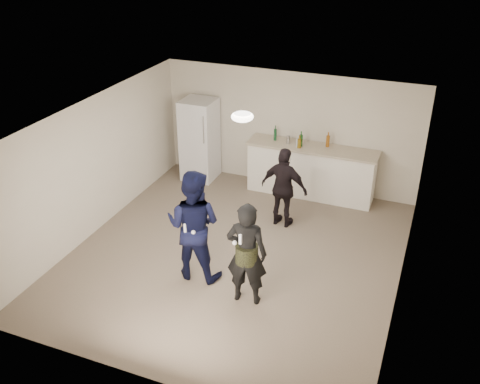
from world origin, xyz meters
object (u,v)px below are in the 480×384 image
at_px(shaker, 288,140).
at_px(spectator, 284,188).
at_px(man, 194,225).
at_px(woman, 247,254).
at_px(counter, 311,172).
at_px(fridge, 200,140).

distance_m(shaker, spectator, 1.46).
xyz_separation_m(shaker, spectator, (0.35, -1.36, -0.39)).
xyz_separation_m(shaker, man, (-0.51, -3.41, -0.24)).
height_order(man, woman, man).
bearing_deg(spectator, man, 75.11).
relative_size(counter, man, 1.38).
distance_m(counter, fridge, 2.53).
bearing_deg(fridge, counter, 1.60).
bearing_deg(man, fridge, -68.71).
bearing_deg(spectator, fridge, -21.07).
relative_size(man, spectator, 1.20).
xyz_separation_m(fridge, spectator, (2.35, -1.30, -0.12)).
relative_size(woman, spectator, 1.08).
height_order(fridge, man, man).
bearing_deg(man, woman, 160.47).
distance_m(man, woman, 1.07).
bearing_deg(spectator, counter, -88.71).
height_order(counter, man, man).
bearing_deg(fridge, woman, -55.57).
height_order(shaker, spectator, spectator).
bearing_deg(woman, counter, -97.36).
height_order(fridge, shaker, fridge).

